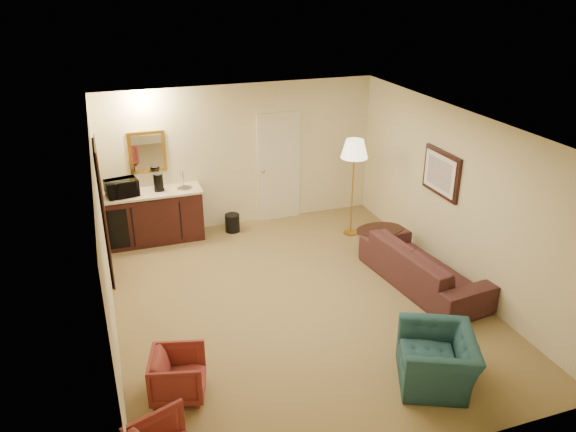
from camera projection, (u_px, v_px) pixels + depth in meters
name	position (u px, v px, depth m)	size (l,w,h in m)	color
ground	(297.00, 302.00, 8.07)	(6.00, 6.00, 0.00)	olive
room_walls	(273.00, 173.00, 8.02)	(5.02, 6.01, 2.61)	beige
wetbar_cabinet	(155.00, 216.00, 9.75)	(1.64, 0.58, 0.92)	#331210
sofa	(424.00, 260.00, 8.35)	(2.21, 0.65, 0.87)	black
teal_armchair	(438.00, 351.00, 6.37)	(0.94, 0.61, 0.82)	#1C4646
rose_chair_near	(178.00, 373.00, 6.20)	(0.58, 0.54, 0.60)	maroon
coffee_table	(379.00, 241.00, 9.36)	(0.81, 0.55, 0.46)	black
floor_lamp	(353.00, 188.00, 9.83)	(0.47, 0.47, 1.77)	#B8923D
waste_bin	(232.00, 223.00, 10.21)	(0.26, 0.26, 0.33)	black
microwave	(121.00, 186.00, 9.31)	(0.51, 0.28, 0.35)	black
coffee_maker	(158.00, 182.00, 9.55)	(0.16, 0.16, 0.31)	black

